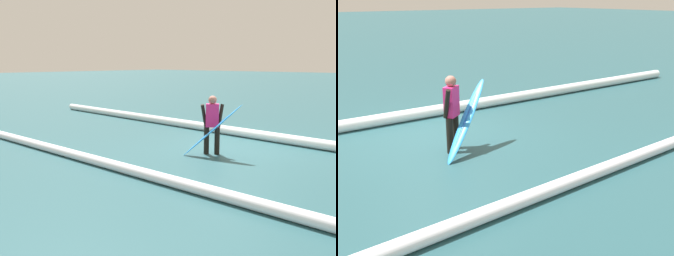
{
  "view_description": "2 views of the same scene",
  "coord_description": "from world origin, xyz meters",
  "views": [
    {
      "loc": [
        -5.46,
        8.77,
        2.41
      ],
      "look_at": [
        0.18,
        2.55,
        0.91
      ],
      "focal_mm": 39.21,
      "sensor_mm": 36.0,
      "label": 1
    },
    {
      "loc": [
        3.89,
        7.93,
        3.03
      ],
      "look_at": [
        -0.46,
        2.06,
        0.68
      ],
      "focal_mm": 43.75,
      "sensor_mm": 36.0,
      "label": 2
    }
  ],
  "objects": [
    {
      "name": "surfboard",
      "position": [
        -0.12,
        1.19,
        0.69
      ],
      "size": [
        1.43,
        0.94,
        1.42
      ],
      "color": "#268CE5",
      "rests_on": "ground_plane"
    },
    {
      "name": "ground_plane",
      "position": [
        0.0,
        0.0,
        0.0
      ],
      "size": [
        161.41,
        161.41,
        0.0
      ],
      "primitive_type": "plane",
      "color": "#27535B"
    },
    {
      "name": "wave_crest_midground",
      "position": [
        2.65,
        3.7,
        0.12
      ],
      "size": [
        16.24,
        0.65,
        0.23
      ],
      "primitive_type": "cylinder",
      "rotation": [
        0.0,
        1.57,
        0.03
      ],
      "color": "white",
      "rests_on": "ground_plane"
    },
    {
      "name": "surfer",
      "position": [
        0.07,
        0.94,
        0.87
      ],
      "size": [
        0.44,
        0.49,
        1.56
      ],
      "rotation": [
        0.0,
        0.0,
        0.63
      ],
      "color": "black",
      "rests_on": "ground_plane"
    },
    {
      "name": "wave_crest_foreground",
      "position": [
        0.32,
        -1.6,
        0.15
      ],
      "size": [
        21.24,
        0.86,
        0.29
      ],
      "primitive_type": "cylinder",
      "rotation": [
        0.0,
        1.57,
        -0.03
      ],
      "color": "white",
      "rests_on": "ground_plane"
    }
  ]
}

